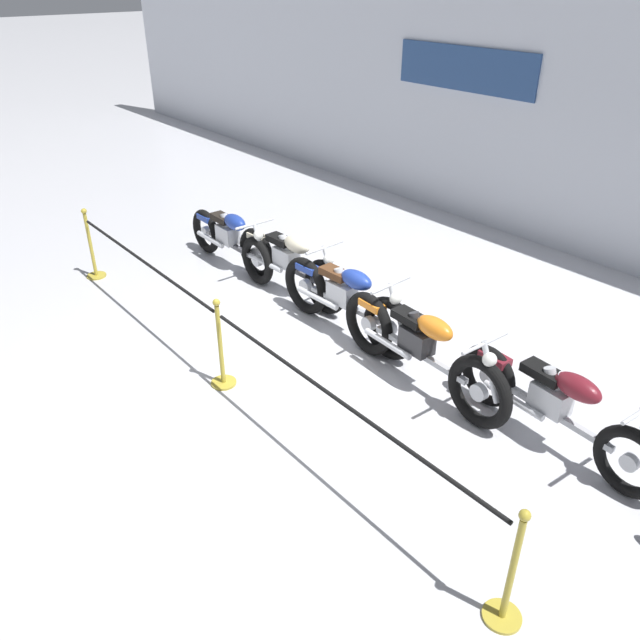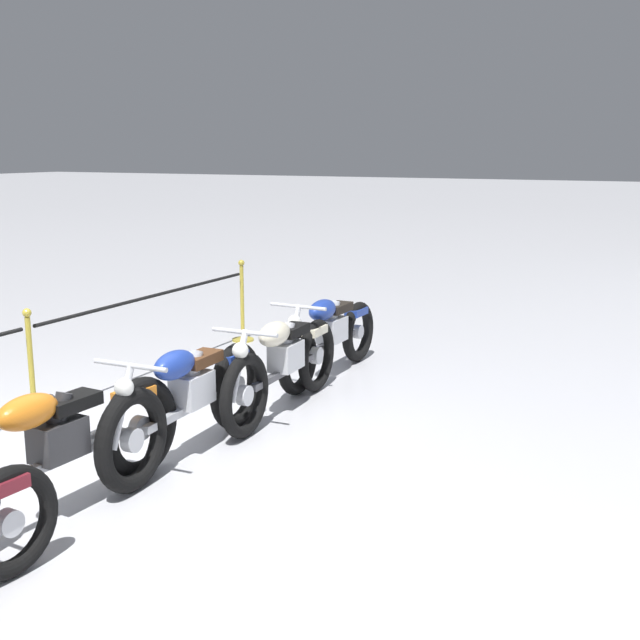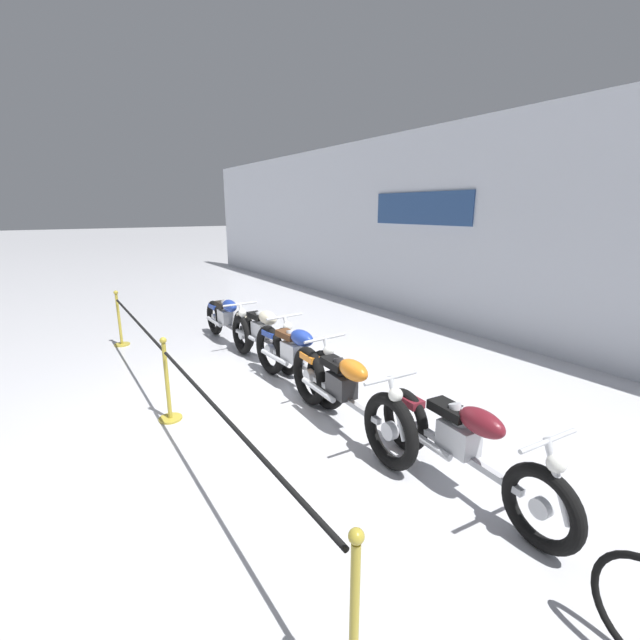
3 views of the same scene
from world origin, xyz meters
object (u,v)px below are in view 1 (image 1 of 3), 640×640
Objects in this scene: motorcycle_blue_0 at (230,239)px; stanchion_mid_left at (221,356)px; motorcycle_cream_1 at (289,262)px; motorcycle_orange_3 at (420,348)px; motorcycle_maroon_4 at (555,406)px; motorcycle_blue_2 at (345,300)px; stanchion_mid_right at (509,584)px; stanchion_far_left at (165,290)px.

stanchion_mid_left reaches higher than motorcycle_blue_0.
motorcycle_cream_1 is 2.66m from motorcycle_orange_3.
motorcycle_maroon_4 is (5.38, 0.14, 0.00)m from motorcycle_blue_0.
motorcycle_cream_1 is 0.99× the size of motorcycle_maroon_4.
motorcycle_blue_2 is (2.58, 0.01, 0.02)m from motorcycle_blue_0.
stanchion_mid_right is (3.65, -1.75, -0.12)m from motorcycle_blue_2.
motorcycle_cream_1 is at bearing 174.34° from motorcycle_blue_2.
motorcycle_blue_2 is 2.15m from stanchion_far_left.
stanchion_far_left is (0.08, -1.88, 0.22)m from motorcycle_cream_1.
motorcycle_blue_0 is at bearing 145.70° from stanchion_mid_left.
motorcycle_cream_1 is 0.31× the size of stanchion_far_left.
motorcycle_orange_3 reaches higher than motorcycle_blue_2.
motorcycle_blue_0 is 0.30× the size of stanchion_far_left.
motorcycle_maroon_4 is 0.31× the size of stanchion_far_left.
motorcycle_cream_1 is (1.28, 0.14, 0.02)m from motorcycle_blue_0.
stanchion_far_left and stanchion_mid_right have the same top height.
stanchion_mid_right is (4.88, -0.00, -0.34)m from stanchion_far_left.
stanchion_mid_left is (-0.04, -1.75, -0.12)m from motorcycle_blue_2.
motorcycle_cream_1 is at bearing 159.23° from stanchion_mid_right.
stanchion_mid_right is at bearing 0.00° from stanchion_mid_left.
motorcycle_blue_0 is at bearing -178.50° from motorcycle_maroon_4.
stanchion_far_left is at bearing 180.00° from stanchion_mid_right.
stanchion_far_left reaches higher than motorcycle_blue_2.
motorcycle_blue_2 reaches higher than motorcycle_blue_0.
stanchion_far_left reaches higher than motorcycle_orange_3.
motorcycle_blue_2 reaches higher than motorcycle_maroon_4.
motorcycle_cream_1 is 1.31m from motorcycle_blue_2.
motorcycle_blue_0 is 5.38m from motorcycle_maroon_4.
motorcycle_maroon_4 is at bearing -0.03° from motorcycle_cream_1.
motorcycle_blue_2 is at bearing 174.63° from motorcycle_orange_3.
stanchion_mid_left is (-2.83, -1.88, -0.10)m from motorcycle_maroon_4.
motorcycle_orange_3 is 1.08× the size of motorcycle_maroon_4.
motorcycle_blue_2 is at bearing 0.30° from motorcycle_blue_0.
motorcycle_blue_0 is 2.21m from stanchion_far_left.
motorcycle_orange_3 reaches higher than motorcycle_cream_1.
motorcycle_blue_0 is 2.04× the size of stanchion_mid_left.
stanchion_mid_left is (2.54, -1.74, -0.10)m from motorcycle_blue_0.
motorcycle_blue_0 is at bearing 178.36° from motorcycle_orange_3.
motorcycle_orange_3 is at bearing -5.52° from motorcycle_cream_1.
motorcycle_cream_1 is at bearing 92.40° from stanchion_far_left.
stanchion_mid_left reaches higher than motorcycle_orange_3.
stanchion_mid_left and stanchion_mid_right have the same top height.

